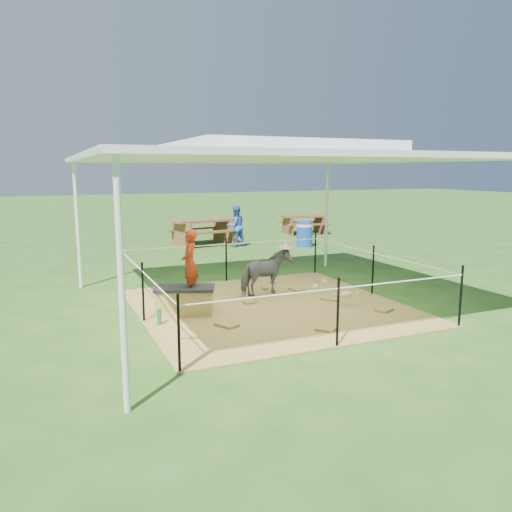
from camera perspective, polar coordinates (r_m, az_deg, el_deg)
name	(u,v)px	position (r m, az deg, el deg)	size (l,w,h in m)	color
ground	(269,307)	(9.06, 1.52, -5.90)	(90.00, 90.00, 0.00)	#2D5919
hay_patch	(269,307)	(9.06, 1.52, -5.81)	(4.60, 4.60, 0.03)	brown
canopy_tent	(270,156)	(8.73, 1.60, 11.37)	(6.30, 6.30, 2.90)	silver
rope_fence	(269,273)	(8.91, 1.53, -1.91)	(4.54, 4.54, 1.00)	black
straw_bale	(185,302)	(8.63, -8.12, -5.17)	(0.93, 0.47, 0.42)	olive
dark_cloth	(185,288)	(8.57, -8.16, -3.66)	(1.00, 0.52, 0.05)	black
woman	(190,257)	(8.49, -7.59, -0.09)	(0.41, 0.27, 1.12)	#AB2910
green_bottle	(159,317)	(8.10, -11.03, -6.82)	(0.07, 0.07, 0.26)	#1B7A31
pony	(266,273)	(9.70, 1.13, -1.94)	(0.48, 1.06, 0.90)	#47474C
pink_hat	(266,247)	(9.61, 1.14, 1.05)	(0.28, 0.28, 0.13)	pink
foal	(347,293)	(9.19, 10.33, -4.16)	(0.83, 0.46, 0.46)	beige
trash_barrel	(305,234)	(16.19, 5.57, 2.47)	(0.52, 0.52, 0.80)	#1748AD
picnic_table_near	(203,232)	(16.64, -6.05, 2.73)	(2.02, 1.46, 0.84)	brown
picnic_table_far	(304,225)	(19.57, 5.51, 3.59)	(1.70, 1.23, 0.71)	brown
distant_person	(236,226)	(16.15, -2.34, 3.43)	(0.65, 0.50, 1.33)	blue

